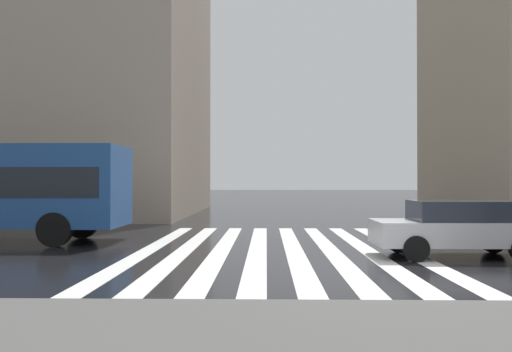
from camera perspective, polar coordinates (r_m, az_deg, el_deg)
ground_plane at (r=11.22m, az=14.14°, el=-10.27°), size 220.00×220.00×0.00m
zebra_crossing at (r=14.90m, az=2.13°, el=-7.87°), size 13.00×7.50×0.01m
car_silver at (r=14.17m, az=21.04°, el=-5.15°), size 1.85×4.10×1.41m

